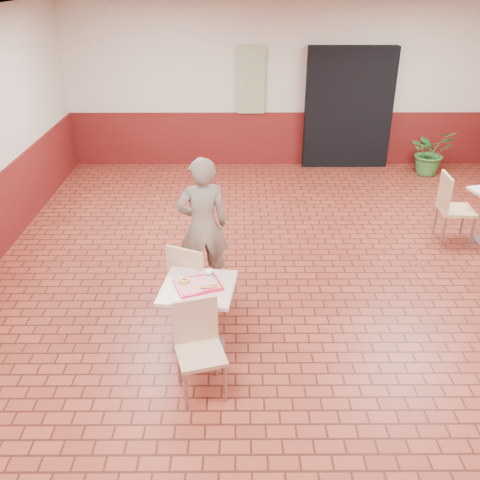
{
  "coord_description": "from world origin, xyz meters",
  "views": [
    {
      "loc": [
        -0.85,
        -4.99,
        3.39
      ],
      "look_at": [
        -0.83,
        -0.18,
        0.95
      ],
      "focal_mm": 40.0,
      "sensor_mm": 36.0,
      "label": 1
    }
  ],
  "objects_px": {
    "main_table": "(199,307)",
    "customer": "(203,226)",
    "long_john_donut": "(209,286)",
    "chair_main_front": "(199,343)",
    "paper_cup": "(209,274)",
    "potted_plant": "(430,152)",
    "ring_donut": "(184,280)",
    "serving_tray": "(198,285)",
    "chair_second_left": "(451,205)",
    "chair_main_back": "(191,278)"
  },
  "relations": [
    {
      "from": "paper_cup",
      "to": "chair_second_left",
      "type": "xyz_separation_m",
      "value": [
        3.19,
        2.25,
        -0.24
      ]
    },
    {
      "from": "main_table",
      "to": "customer",
      "type": "height_order",
      "value": "customer"
    },
    {
      "from": "chair_second_left",
      "to": "ring_donut",
      "type": "bearing_deg",
      "value": 126.72
    },
    {
      "from": "chair_second_left",
      "to": "serving_tray",
      "type": "bearing_deg",
      "value": 128.17
    },
    {
      "from": "chair_main_front",
      "to": "long_john_donut",
      "type": "height_order",
      "value": "chair_main_front"
    },
    {
      "from": "chair_main_front",
      "to": "potted_plant",
      "type": "relative_size",
      "value": 1.04
    },
    {
      "from": "chair_main_front",
      "to": "potted_plant",
      "type": "bearing_deg",
      "value": 39.76
    },
    {
      "from": "customer",
      "to": "potted_plant",
      "type": "distance_m",
      "value": 5.58
    },
    {
      "from": "main_table",
      "to": "serving_tray",
      "type": "bearing_deg",
      "value": 0.0
    },
    {
      "from": "customer",
      "to": "paper_cup",
      "type": "bearing_deg",
      "value": 83.44
    },
    {
      "from": "serving_tray",
      "to": "potted_plant",
      "type": "distance_m",
      "value": 6.41
    },
    {
      "from": "main_table",
      "to": "chair_main_front",
      "type": "bearing_deg",
      "value": -86.64
    },
    {
      "from": "chair_second_left",
      "to": "potted_plant",
      "type": "bearing_deg",
      "value": -10.22
    },
    {
      "from": "chair_main_front",
      "to": "paper_cup",
      "type": "height_order",
      "value": "chair_main_front"
    },
    {
      "from": "customer",
      "to": "long_john_donut",
      "type": "bearing_deg",
      "value": 82.75
    },
    {
      "from": "serving_tray",
      "to": "long_john_donut",
      "type": "bearing_deg",
      "value": -32.41
    },
    {
      "from": "customer",
      "to": "ring_donut",
      "type": "relative_size",
      "value": 14.81
    },
    {
      "from": "paper_cup",
      "to": "chair_second_left",
      "type": "relative_size",
      "value": 0.09
    },
    {
      "from": "customer",
      "to": "chair_second_left",
      "type": "xyz_separation_m",
      "value": [
        3.3,
        1.24,
        -0.27
      ]
    },
    {
      "from": "chair_main_front",
      "to": "serving_tray",
      "type": "distance_m",
      "value": 0.62
    },
    {
      "from": "potted_plant",
      "to": "chair_main_back",
      "type": "bearing_deg",
      "value": -131.03
    },
    {
      "from": "long_john_donut",
      "to": "paper_cup",
      "type": "bearing_deg",
      "value": 91.91
    },
    {
      "from": "chair_main_front",
      "to": "serving_tray",
      "type": "height_order",
      "value": "chair_main_front"
    },
    {
      "from": "chair_main_front",
      "to": "chair_second_left",
      "type": "height_order",
      "value": "chair_second_left"
    },
    {
      "from": "main_table",
      "to": "long_john_donut",
      "type": "xyz_separation_m",
      "value": [
        0.11,
        -0.07,
        0.28
      ]
    },
    {
      "from": "ring_donut",
      "to": "chair_second_left",
      "type": "bearing_deg",
      "value": 34.29
    },
    {
      "from": "long_john_donut",
      "to": "serving_tray",
      "type": "bearing_deg",
      "value": 147.59
    },
    {
      "from": "chair_main_front",
      "to": "long_john_donut",
      "type": "distance_m",
      "value": 0.57
    },
    {
      "from": "chair_second_left",
      "to": "potted_plant",
      "type": "xyz_separation_m",
      "value": [
        0.61,
        2.72,
        -0.12
      ]
    },
    {
      "from": "chair_main_front",
      "to": "customer",
      "type": "distance_m",
      "value": 1.73
    },
    {
      "from": "chair_main_front",
      "to": "ring_donut",
      "type": "height_order",
      "value": "chair_main_front"
    },
    {
      "from": "serving_tray",
      "to": "long_john_donut",
      "type": "relative_size",
      "value": 2.47
    },
    {
      "from": "main_table",
      "to": "chair_second_left",
      "type": "bearing_deg",
      "value": 35.74
    },
    {
      "from": "serving_tray",
      "to": "paper_cup",
      "type": "relative_size",
      "value": 5.05
    },
    {
      "from": "potted_plant",
      "to": "customer",
      "type": "bearing_deg",
      "value": -134.7
    },
    {
      "from": "serving_tray",
      "to": "paper_cup",
      "type": "height_order",
      "value": "paper_cup"
    },
    {
      "from": "long_john_donut",
      "to": "chair_main_front",
      "type": "bearing_deg",
      "value": -98.27
    },
    {
      "from": "main_table",
      "to": "ring_donut",
      "type": "bearing_deg",
      "value": 164.64
    },
    {
      "from": "serving_tray",
      "to": "ring_donut",
      "type": "relative_size",
      "value": 3.79
    },
    {
      "from": "potted_plant",
      "to": "serving_tray",
      "type": "bearing_deg",
      "value": -127.46
    },
    {
      "from": "chair_second_left",
      "to": "potted_plant",
      "type": "relative_size",
      "value": 1.15
    },
    {
      "from": "customer",
      "to": "chair_second_left",
      "type": "bearing_deg",
      "value": -172.65
    },
    {
      "from": "chair_main_front",
      "to": "chair_second_left",
      "type": "distance_m",
      "value": 4.38
    },
    {
      "from": "main_table",
      "to": "serving_tray",
      "type": "height_order",
      "value": "serving_tray"
    },
    {
      "from": "customer",
      "to": "chair_second_left",
      "type": "distance_m",
      "value": 3.54
    },
    {
      "from": "chair_main_front",
      "to": "ring_donut",
      "type": "bearing_deg",
      "value": 89.3
    },
    {
      "from": "ring_donut",
      "to": "chair_second_left",
      "type": "xyz_separation_m",
      "value": [
        3.42,
        2.33,
        -0.22
      ]
    },
    {
      "from": "ring_donut",
      "to": "potted_plant",
      "type": "height_order",
      "value": "potted_plant"
    },
    {
      "from": "paper_cup",
      "to": "chair_second_left",
      "type": "bearing_deg",
      "value": 35.28
    },
    {
      "from": "main_table",
      "to": "long_john_donut",
      "type": "relative_size",
      "value": 4.28
    }
  ]
}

